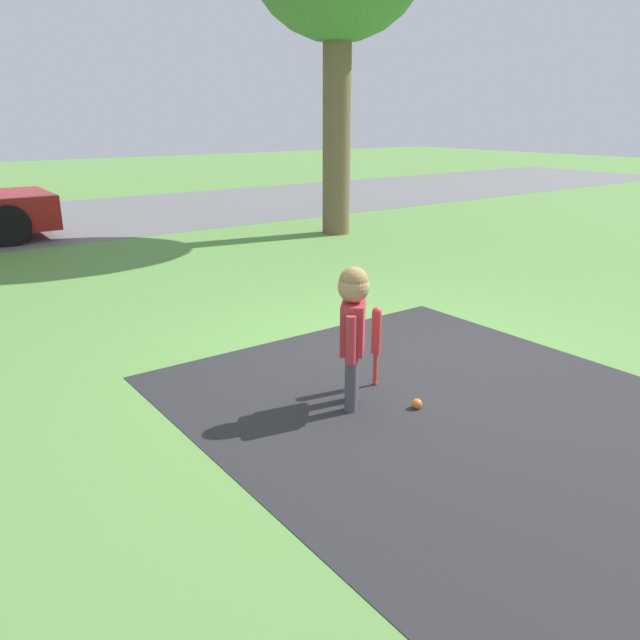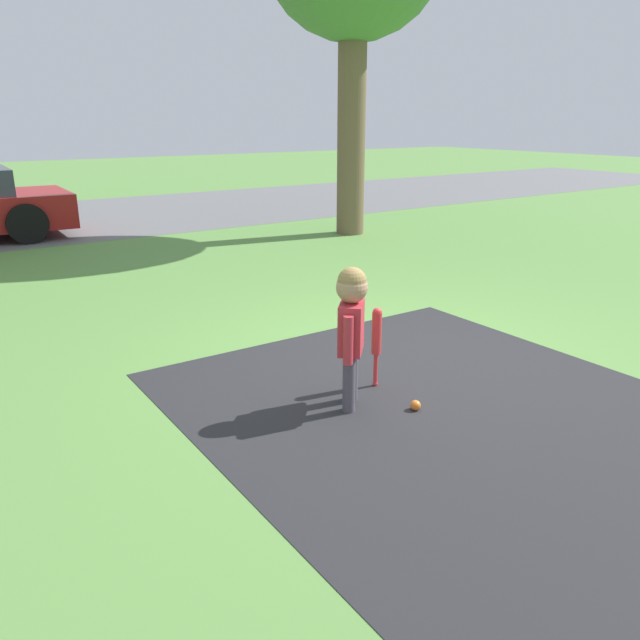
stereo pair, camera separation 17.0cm
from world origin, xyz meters
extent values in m
plane|color=#5B8C42|center=(0.00, 0.00, 0.00)|extent=(60.00, 60.00, 0.00)
cube|color=slate|center=(0.00, 10.09, 0.00)|extent=(40.00, 6.00, 0.01)
cylinder|color=#4C4751|center=(-1.09, -0.59, 0.22)|extent=(0.09, 0.09, 0.43)
cylinder|color=#4C4751|center=(-0.97, -0.45, 0.22)|extent=(0.09, 0.09, 0.43)
cube|color=#BF2D38|center=(-1.03, -0.52, 0.62)|extent=(0.32, 0.32, 0.37)
cylinder|color=#BF2D38|center=(-1.15, -0.65, 0.59)|extent=(0.07, 0.07, 0.35)
cylinder|color=#BF2D38|center=(-0.91, -0.39, 0.59)|extent=(0.07, 0.07, 0.35)
sphere|color=tan|center=(-1.03, -0.52, 0.92)|extent=(0.23, 0.23, 0.23)
sphere|color=#997A47|center=(-1.03, -0.52, 0.96)|extent=(0.21, 0.21, 0.21)
sphere|color=red|center=(-0.65, -0.34, 0.02)|extent=(0.04, 0.04, 0.04)
cylinder|color=red|center=(-0.65, -0.34, 0.14)|extent=(0.03, 0.03, 0.28)
cylinder|color=red|center=(-0.65, -0.34, 0.45)|extent=(0.08, 0.08, 0.34)
sphere|color=red|center=(-0.65, -0.34, 0.62)|extent=(0.07, 0.07, 0.07)
sphere|color=orange|center=(-0.68, -0.85, 0.04)|extent=(0.08, 0.08, 0.08)
cylinder|color=black|center=(-1.79, 7.57, 0.34)|extent=(0.68, 0.20, 0.68)
cylinder|color=black|center=(-1.72, 9.46, 0.34)|extent=(0.68, 0.20, 0.68)
cylinder|color=brown|center=(3.33, 5.32, 1.98)|extent=(0.50, 0.50, 3.97)
camera|label=1|loc=(-3.74, -3.80, 2.06)|focal=35.00mm
camera|label=2|loc=(-3.60, -3.90, 2.06)|focal=35.00mm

